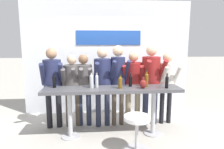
% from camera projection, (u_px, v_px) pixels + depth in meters
% --- Properties ---
extents(ground_plane, '(40.00, 40.00, 0.00)m').
position_uv_depth(ground_plane, '(112.00, 135.00, 4.02)').
color(ground_plane, '#B2ADA3').
extents(back_wall, '(4.28, 0.12, 2.89)m').
position_uv_depth(back_wall, '(108.00, 58.00, 5.19)').
color(back_wall, silver).
rests_on(back_wall, ground_plane).
extents(tasting_table, '(2.68, 0.52, 0.98)m').
position_uv_depth(tasting_table, '(112.00, 95.00, 3.89)').
color(tasting_table, '#4C4C51').
rests_on(tasting_table, ground_plane).
extents(bar_stool, '(0.47, 0.47, 0.63)m').
position_uv_depth(bar_stool, '(137.00, 128.00, 3.38)').
color(bar_stool, '#B2B2B7').
rests_on(bar_stool, ground_plane).
extents(person_far_left, '(0.50, 0.60, 1.73)m').
position_uv_depth(person_far_left, '(53.00, 79.00, 4.23)').
color(person_far_left, black).
rests_on(person_far_left, ground_plane).
extents(person_left, '(0.49, 0.56, 1.59)m').
position_uv_depth(person_left, '(73.00, 83.00, 4.32)').
color(person_left, '#473D33').
rests_on(person_left, ground_plane).
extents(person_center_left, '(0.45, 0.54, 1.60)m').
position_uv_depth(person_center_left, '(84.00, 82.00, 4.35)').
color(person_center_left, '#23283D').
rests_on(person_center_left, ground_plane).
extents(person_center, '(0.49, 0.60, 1.75)m').
position_uv_depth(person_center, '(103.00, 78.00, 4.30)').
color(person_center, '#23283D').
rests_on(person_center, ground_plane).
extents(person_center_right, '(0.42, 0.56, 1.79)m').
position_uv_depth(person_center_right, '(118.00, 76.00, 4.35)').
color(person_center_right, '#473D33').
rests_on(person_center_right, ground_plane).
extents(person_right, '(0.52, 0.60, 1.64)m').
position_uv_depth(person_right, '(133.00, 80.00, 4.46)').
color(person_right, gray).
rests_on(person_right, ground_plane).
extents(person_far_right, '(0.52, 0.62, 1.79)m').
position_uv_depth(person_far_right, '(151.00, 76.00, 4.39)').
color(person_far_right, '#23283D').
rests_on(person_far_right, ground_plane).
extents(person_rightmost, '(0.41, 0.52, 1.63)m').
position_uv_depth(person_rightmost, '(167.00, 80.00, 4.47)').
color(person_rightmost, black).
rests_on(person_rightmost, ground_plane).
extents(wine_bottle_0, '(0.06, 0.06, 0.31)m').
position_uv_depth(wine_bottle_0, '(97.00, 80.00, 3.89)').
color(wine_bottle_0, '#B7BCC1').
rests_on(wine_bottle_0, tasting_table).
extents(wine_bottle_1, '(0.08, 0.08, 0.26)m').
position_uv_depth(wine_bottle_1, '(120.00, 82.00, 3.80)').
color(wine_bottle_1, brown).
rests_on(wine_bottle_1, tasting_table).
extents(wine_bottle_2, '(0.07, 0.07, 0.28)m').
position_uv_depth(wine_bottle_2, '(54.00, 81.00, 3.87)').
color(wine_bottle_2, black).
rests_on(wine_bottle_2, tasting_table).
extents(wine_bottle_3, '(0.06, 0.06, 0.29)m').
position_uv_depth(wine_bottle_3, '(167.00, 81.00, 3.82)').
color(wine_bottle_3, black).
rests_on(wine_bottle_3, tasting_table).
extents(wine_bottle_4, '(0.07, 0.07, 0.27)m').
position_uv_depth(wine_bottle_4, '(130.00, 80.00, 3.97)').
color(wine_bottle_4, black).
rests_on(wine_bottle_4, tasting_table).
extents(wine_bottle_5, '(0.08, 0.08, 0.32)m').
position_uv_depth(wine_bottle_5, '(146.00, 79.00, 3.96)').
color(wine_bottle_5, brown).
rests_on(wine_bottle_5, tasting_table).
extents(wine_bottle_6, '(0.08, 0.08, 0.31)m').
position_uv_depth(wine_bottle_6, '(92.00, 80.00, 3.85)').
color(wine_bottle_6, '#B7BCC1').
rests_on(wine_bottle_6, tasting_table).
extents(decorative_vase, '(0.13, 0.13, 0.22)m').
position_uv_depth(decorative_vase, '(143.00, 84.00, 3.81)').
color(decorative_vase, maroon).
rests_on(decorative_vase, tasting_table).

